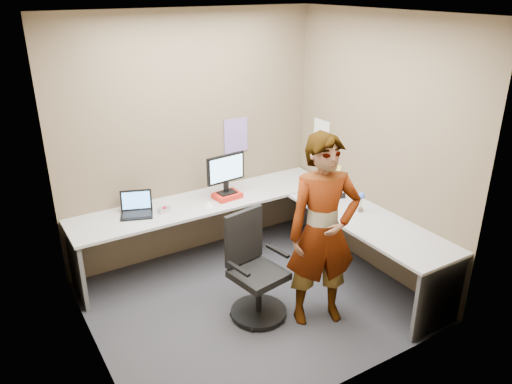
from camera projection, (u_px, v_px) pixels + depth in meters
ground at (253, 301)px, 4.96m from camera, size 3.00×3.00×0.00m
wall_back at (191, 138)px, 5.45m from camera, size 3.00×0.00×3.00m
wall_right at (377, 148)px, 5.15m from camera, size 0.00×2.70×2.70m
wall_left at (80, 212)px, 3.71m from camera, size 0.00×2.70×2.70m
ceiling at (252, 14)px, 3.90m from camera, size 3.00×3.00×0.00m
desk at (269, 223)px, 5.24m from camera, size 2.98×2.58×0.73m
paper_ream at (227, 195)px, 5.49m from camera, size 0.31×0.24×0.06m
monitor at (226, 171)px, 5.39m from camera, size 0.46×0.15×0.44m
laptop at (137, 208)px, 5.11m from camera, size 0.39×0.36×0.23m
trackball_mouse at (164, 210)px, 5.16m from camera, size 0.12×0.08×0.07m
origami at (209, 204)px, 5.28m from camera, size 0.10×0.10×0.06m
stapler at (338, 196)px, 5.48m from camera, size 0.15×0.09×0.05m
flower at (361, 199)px, 5.12m from camera, size 0.07×0.07×0.22m
calendar_purple at (236, 135)px, 5.72m from camera, size 0.30×0.01×0.40m
calendar_white at (321, 136)px, 5.89m from camera, size 0.01×0.28×0.38m
sticky_note_a at (339, 168)px, 5.73m from camera, size 0.01×0.07×0.07m
sticky_note_b at (335, 177)px, 5.82m from camera, size 0.01×0.07×0.07m
sticky_note_c at (342, 182)px, 5.73m from camera, size 0.01×0.07×0.07m
sticky_note_d at (331, 167)px, 5.86m from camera, size 0.01×0.07×0.07m
office_chair at (254, 276)px, 4.64m from camera, size 0.56×0.53×1.01m
person at (323, 232)px, 4.39m from camera, size 0.76×0.62×1.80m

